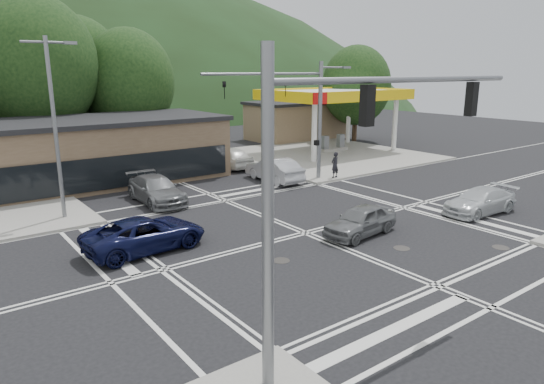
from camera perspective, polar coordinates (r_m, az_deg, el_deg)
ground at (r=22.88m, az=3.97°, el=-4.83°), size 120.00×120.00×0.00m
sidewalk_ne at (r=43.45m, az=6.13°, el=4.35°), size 16.00×16.00×0.15m
gas_station_canopy at (r=44.97m, az=7.33°, el=11.02°), size 12.32×8.34×5.75m
convenience_store at (r=53.92m, az=2.85°, el=8.27°), size 10.00×6.00×3.80m
commercial_row at (r=34.35m, az=-25.95°, el=3.64°), size 24.00×8.00×4.00m
tree_n_b at (r=41.17m, az=-26.03°, el=13.29°), size 9.00×9.00×12.98m
tree_n_c at (r=43.12m, az=-16.52°, el=12.36°), size 7.60×7.60×10.87m
tree_n_e at (r=45.99m, az=-21.96°, el=12.82°), size 8.40×8.40×11.98m
tree_ne at (r=52.73m, az=9.89°, el=12.25°), size 7.20×7.20×9.99m
streetlight_nw at (r=26.10m, az=-24.12°, el=7.71°), size 2.50×0.25×9.00m
signal_mast_ne at (r=32.46m, az=4.02°, el=9.97°), size 11.65×0.30×8.00m
signal_mast_sw at (r=11.50m, az=6.79°, el=2.43°), size 9.14×0.28×8.00m
car_blue_west at (r=21.20m, az=-14.68°, el=-4.79°), size 5.33×2.76×1.44m
car_grey_center at (r=22.73m, az=10.36°, el=-3.32°), size 4.23×2.12×1.38m
car_silver_east at (r=28.02m, az=23.27°, el=-0.98°), size 4.71×2.18×1.33m
car_queue_a at (r=33.15m, az=0.27°, el=2.64°), size 1.88×4.96×1.61m
car_queue_b at (r=37.96m, az=-4.92°, el=4.09°), size 2.24×4.94×1.64m
car_northbound at (r=28.62m, az=-13.47°, el=0.27°), size 2.28×5.26×1.51m
pedestrian at (r=33.91m, az=7.41°, el=3.19°), size 0.69×0.50×1.79m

